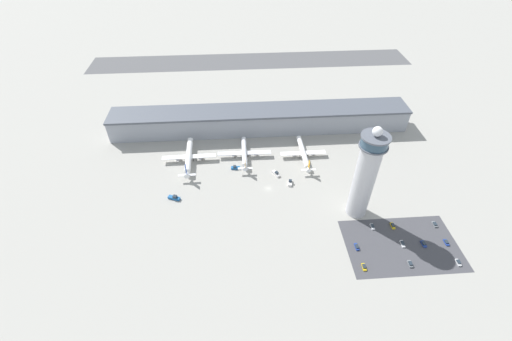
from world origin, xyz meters
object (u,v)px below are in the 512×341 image
object	(u,v)px
control_tower	(365,175)
service_truck_fuel	(276,174)
car_green_van	(410,264)
car_black_suv	(364,267)
car_maroon_suv	(446,242)
car_grey_coupe	(435,224)
car_silver_sedan	(402,244)
car_red_hatchback	(372,227)
service_truck_catering	(290,183)
car_blue_compact	(458,262)
car_white_wagon	(424,244)
car_navy_sedan	(357,247)
airplane_gate_bravo	(244,153)
car_yellow_taxi	(393,226)
airplane_gate_alpha	(189,157)
airplane_gate_charlie	(303,153)
service_truck_baggage	(235,168)
service_truck_water	(174,198)

from	to	relation	value
control_tower	service_truck_fuel	distance (m)	66.19
car_green_van	car_black_suv	xyz separation A→B (m)	(-25.53, -0.14, -0.06)
car_maroon_suv	car_grey_coupe	bearing A→B (deg)	92.38
car_silver_sedan	car_red_hatchback	world-z (taller)	car_silver_sedan
control_tower	service_truck_catering	size ratio (longest dim) A/B	10.05
service_truck_fuel	car_blue_compact	xyz separation A→B (m)	(90.62, -78.73, -0.44)
car_grey_coupe	car_white_wagon	xyz separation A→B (m)	(-12.91, -13.52, -0.00)
service_truck_fuel	car_maroon_suv	distance (m)	111.77
service_truck_fuel	car_black_suv	xyz separation A→B (m)	(38.61, -77.92, -0.49)
car_maroon_suv	car_navy_sedan	bearing A→B (deg)	179.41
service_truck_catering	car_navy_sedan	xyz separation A→B (m)	(30.04, -54.94, -0.44)
car_silver_sedan	car_white_wagon	world-z (taller)	car_silver_sedan
service_truck_fuel	car_grey_coupe	size ratio (longest dim) A/B	1.62
control_tower	car_navy_sedan	distance (m)	41.08
airplane_gate_bravo	car_yellow_taxi	bearing A→B (deg)	-40.01
control_tower	airplane_gate_alpha	xyz separation A→B (m)	(-107.60, 56.38, -26.05)
airplane_gate_alpha	car_grey_coupe	bearing A→B (deg)	-24.93
car_grey_coupe	car_maroon_suv	size ratio (longest dim) A/B	0.99
airplane_gate_bravo	airplane_gate_charlie	world-z (taller)	airplane_gate_bravo
airplane_gate_alpha	car_silver_sedan	world-z (taller)	airplane_gate_alpha
car_maroon_suv	car_blue_compact	bearing A→B (deg)	-90.32
airplane_gate_charlie	car_black_suv	world-z (taller)	airplane_gate_charlie
airplane_gate_bravo	car_blue_compact	xyz separation A→B (m)	(111.95, -99.56, -3.54)
car_black_suv	car_yellow_taxi	bearing A→B (deg)	45.80
car_maroon_suv	car_white_wagon	distance (m)	13.47
airplane_gate_alpha	car_silver_sedan	bearing A→B (deg)	-33.24
control_tower	car_black_suv	world-z (taller)	control_tower
car_silver_sedan	control_tower	bearing A→B (deg)	125.91
car_green_van	airplane_gate_charlie	bearing A→B (deg)	113.61
service_truck_catering	airplane_gate_alpha	bearing A→B (deg)	157.92
service_truck_baggage	car_green_van	bearing A→B (deg)	-43.03
airplane_gate_alpha	service_truck_fuel	size ratio (longest dim) A/B	5.97
service_truck_fuel	car_navy_sedan	world-z (taller)	service_truck_fuel
car_green_van	service_truck_catering	bearing A→B (deg)	129.29
service_truck_catering	car_white_wagon	world-z (taller)	service_truck_catering
car_red_hatchback	airplane_gate_bravo	bearing A→B (deg)	135.64
car_maroon_suv	car_red_hatchback	bearing A→B (deg)	159.65
car_blue_compact	car_green_van	bearing A→B (deg)	177.96
car_red_hatchback	car_maroon_suv	distance (m)	41.11
car_black_suv	service_truck_baggage	bearing A→B (deg)	127.74
control_tower	airplane_gate_alpha	world-z (taller)	control_tower
airplane_gate_charlie	service_truck_water	xyz separation A→B (m)	(-90.92, -37.14, -2.76)
car_green_van	car_yellow_taxi	bearing A→B (deg)	89.12
car_grey_coupe	car_red_hatchback	world-z (taller)	car_red_hatchback
service_truck_catering	car_navy_sedan	world-z (taller)	service_truck_catering
service_truck_water	airplane_gate_alpha	bearing A→B (deg)	79.81
airplane_gate_charlie	car_navy_sedan	distance (m)	84.50
car_green_van	car_blue_compact	size ratio (longest dim) A/B	1.02
control_tower	airplane_gate_bravo	bearing A→B (deg)	138.90
car_grey_coupe	car_black_suv	xyz separation A→B (m)	(-51.54, -25.99, -0.04)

